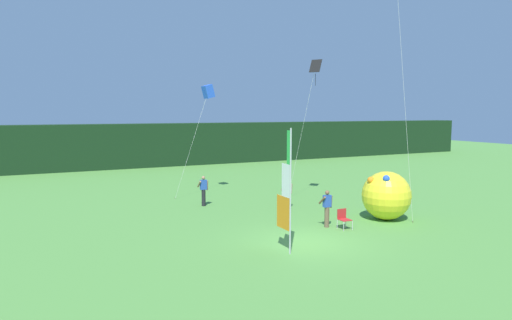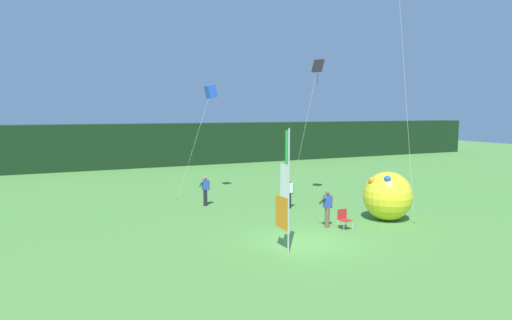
% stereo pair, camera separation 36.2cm
% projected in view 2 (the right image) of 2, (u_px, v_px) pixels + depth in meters
% --- Properties ---
extents(ground_plane, '(120.00, 120.00, 0.00)m').
position_uv_depth(ground_plane, '(306.00, 242.00, 18.05)').
color(ground_plane, '#518E3D').
extents(distant_treeline, '(80.00, 2.40, 4.13)m').
position_uv_depth(distant_treeline, '(153.00, 145.00, 43.21)').
color(distant_treeline, black).
rests_on(distant_treeline, ground).
extents(banner_flag, '(0.06, 1.03, 4.67)m').
position_uv_depth(banner_flag, '(285.00, 193.00, 16.58)').
color(banner_flag, '#B7B7BC').
rests_on(banner_flag, ground).
extents(person_near_banner, '(0.55, 0.48, 1.70)m').
position_uv_depth(person_near_banner, '(327.00, 208.00, 20.30)').
color(person_near_banner, brown).
rests_on(person_near_banner, ground).
extents(person_mid_field, '(0.55, 0.48, 1.61)m').
position_uv_depth(person_mid_field, '(289.00, 193.00, 24.37)').
color(person_mid_field, black).
rests_on(person_mid_field, ground).
extents(person_far_left, '(0.55, 0.48, 1.69)m').
position_uv_depth(person_far_left, '(205.00, 190.00, 25.03)').
color(person_far_left, black).
rests_on(person_far_left, ground).
extents(inflatable_balloon, '(2.37, 2.38, 2.37)m').
position_uv_depth(inflatable_balloon, '(388.00, 196.00, 21.68)').
color(inflatable_balloon, yellow).
rests_on(inflatable_balloon, ground).
extents(folding_chair, '(0.51, 0.51, 0.89)m').
position_uv_depth(folding_chair, '(344.00, 218.00, 20.04)').
color(folding_chair, '#BCBCC1').
rests_on(folding_chair, ground).
extents(kite_blue_box_0, '(2.83, 0.92, 6.97)m').
position_uv_depth(kite_blue_box_0, '(211.00, 92.00, 28.02)').
color(kite_blue_box_0, brown).
rests_on(kite_blue_box_0, ground).
extents(kite_black_diamond_1, '(1.64, 1.38, 8.33)m').
position_uv_depth(kite_black_diamond_1, '(317.00, 73.00, 26.27)').
color(kite_black_diamond_1, brown).
rests_on(kite_black_diamond_1, ground).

